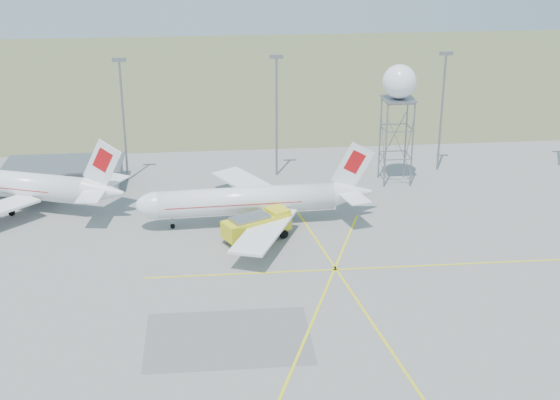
{
  "coord_description": "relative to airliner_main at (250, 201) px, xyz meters",
  "views": [
    {
      "loc": [
        -21.41,
        -58.13,
        45.7
      ],
      "look_at": [
        -11.93,
        40.0,
        5.87
      ],
      "focal_mm": 50.0,
      "sensor_mm": 36.0,
      "label": 1
    }
  ],
  "objects": [
    {
      "name": "fire_truck",
      "position": [
        0.73,
        -5.44,
        -1.74
      ],
      "size": [
        10.06,
        7.35,
        3.87
      ],
      "rotation": [
        0.0,
        0.0,
        0.48
      ],
      "color": "yellow",
      "rests_on": "ground"
    },
    {
      "name": "mast_c",
      "position": [
        33.66,
        20.24,
        8.47
      ],
      "size": [
        2.2,
        0.5,
        20.5
      ],
      "color": "slate",
      "rests_on": "ground"
    },
    {
      "name": "airliner_far",
      "position": [
        -35.71,
        9.58,
        0.12
      ],
      "size": [
        34.69,
        32.66,
        12.14
      ],
      "rotation": [
        0.0,
        0.0,
        2.8
      ],
      "color": "white",
      "rests_on": "ground"
    },
    {
      "name": "mast_b",
      "position": [
        5.66,
        20.24,
        8.47
      ],
      "size": [
        2.2,
        0.5,
        20.5
      ],
      "color": "slate",
      "rests_on": "ground"
    },
    {
      "name": "grass_strip",
      "position": [
        15.66,
        94.24,
        -3.58
      ],
      "size": [
        400.0,
        120.0,
        0.03
      ],
      "primitive_type": "cube",
      "color": "#586E3C",
      "rests_on": "ground"
    },
    {
      "name": "radar_tower",
      "position": [
        24.72,
        14.92,
        7.44
      ],
      "size": [
        5.44,
        5.44,
        19.68
      ],
      "color": "slate",
      "rests_on": "ground"
    },
    {
      "name": "building_grey",
      "position": [
        -29.34,
        18.24,
        -1.62
      ],
      "size": [
        19.0,
        10.0,
        3.9
      ],
      "color": "gray",
      "rests_on": "ground"
    },
    {
      "name": "mast_a",
      "position": [
        -19.34,
        20.24,
        8.47
      ],
      "size": [
        2.2,
        0.5,
        20.5
      ],
      "color": "slate",
      "rests_on": "ground"
    },
    {
      "name": "airliner_main",
      "position": [
        0.0,
        0.0,
        0.0
      ],
      "size": [
        34.53,
        33.53,
        11.74
      ],
      "rotation": [
        0.0,
        0.0,
        3.19
      ],
      "color": "white",
      "rests_on": "ground"
    }
  ]
}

